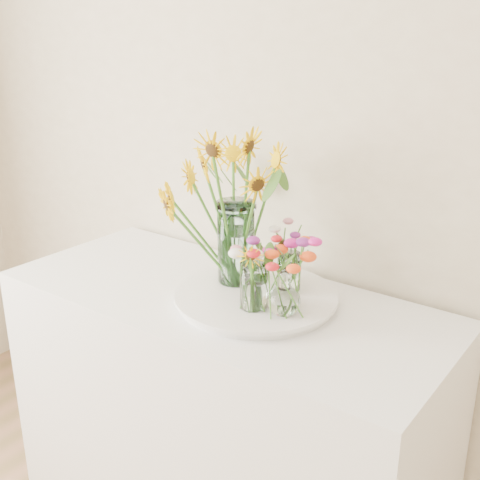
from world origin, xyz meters
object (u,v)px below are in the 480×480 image
at_px(tray, 256,299).
at_px(small_vase_c, 289,272).
at_px(small_vase_b, 284,292).
at_px(small_vase_a, 254,286).
at_px(mason_jar, 236,243).
at_px(counter, 222,420).

relative_size(tray, small_vase_c, 3.77).
bearing_deg(small_vase_b, tray, 157.46).
distance_m(small_vase_a, small_vase_c, 0.16).
xyz_separation_m(mason_jar, small_vase_c, (0.17, 0.04, -0.07)).
bearing_deg(tray, small_vase_c, 53.37).
relative_size(tray, small_vase_b, 3.39).
distance_m(mason_jar, small_vase_b, 0.26).
bearing_deg(small_vase_b, small_vase_c, 117.20).
relative_size(counter, small_vase_c, 11.61).
bearing_deg(mason_jar, tray, -21.10).
bearing_deg(small_vase_a, small_vase_c, 84.91).
distance_m(mason_jar, small_vase_a, 0.20).
relative_size(mason_jar, small_vase_c, 2.15).
xyz_separation_m(tray, small_vase_b, (0.13, -0.05, 0.08)).
height_order(tray, small_vase_b, small_vase_b).
bearing_deg(mason_jar, small_vase_b, -21.91).
distance_m(tray, mason_jar, 0.18).
distance_m(counter, mason_jar, 0.61).
bearing_deg(counter, small_vase_b, -7.73).
bearing_deg(small_vase_c, counter, -150.19).
bearing_deg(tray, small_vase_a, -58.66).
bearing_deg(counter, small_vase_c, 29.81).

